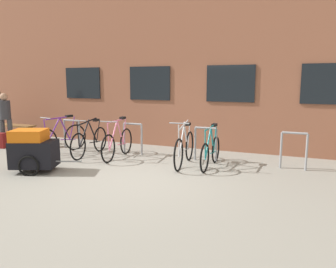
% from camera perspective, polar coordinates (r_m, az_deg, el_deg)
% --- Properties ---
extents(ground_plane, '(42.00, 42.00, 0.00)m').
position_cam_1_polar(ground_plane, '(6.72, -5.72, -7.52)').
color(ground_plane, gray).
extents(storefront_building, '(28.00, 5.87, 6.18)m').
position_cam_1_polar(storefront_building, '(12.21, 8.25, 14.60)').
color(storefront_building, brown).
rests_on(storefront_building, ground).
extents(bike_rack, '(6.58, 0.05, 0.83)m').
position_cam_1_polar(bike_rack, '(8.31, -0.08, -0.66)').
color(bike_rack, gray).
rests_on(bike_rack, ground).
extents(bicycle_silver, '(0.44, 1.76, 1.06)m').
position_cam_1_polar(bicycle_silver, '(7.59, 2.87, -2.47)').
color(bicycle_silver, black).
rests_on(bicycle_silver, ground).
extents(bicycle_pink, '(0.44, 1.72, 1.03)m').
position_cam_1_polar(bicycle_pink, '(8.39, -8.74, -1.50)').
color(bicycle_pink, black).
rests_on(bicycle_pink, ground).
extents(bicycle_purple, '(0.54, 1.66, 1.02)m').
position_cam_1_polar(bicycle_purple, '(9.37, -18.12, -0.67)').
color(bicycle_purple, black).
rests_on(bicycle_purple, ground).
extents(bicycle_teal, '(0.44, 1.60, 0.98)m').
position_cam_1_polar(bicycle_teal, '(7.49, 7.41, -2.93)').
color(bicycle_teal, black).
rests_on(bicycle_teal, ground).
extents(bicycle_black, '(0.44, 1.78, 1.00)m').
position_cam_1_polar(bicycle_black, '(8.83, -13.45, -1.17)').
color(bicycle_black, black).
rests_on(bicycle_black, ground).
extents(bike_trailer, '(1.46, 0.90, 0.93)m').
position_cam_1_polar(bike_trailer, '(7.57, -22.37, -2.58)').
color(bike_trailer, black).
rests_on(bike_trailer, ground).
extents(wooden_bench, '(1.84, 0.40, 0.47)m').
position_cam_1_polar(wooden_bench, '(12.35, -25.56, 0.97)').
color(wooden_bench, brown).
rests_on(wooden_bench, ground).
extents(person_by_bench, '(0.34, 0.32, 1.58)m').
position_cam_1_polar(person_by_bench, '(10.83, -26.44, 2.84)').
color(person_by_bench, '#3F3F42').
rests_on(person_by_bench, ground).
extents(backpack, '(0.31, 0.25, 0.44)m').
position_cam_1_polar(backpack, '(10.66, -27.04, -1.02)').
color(backpack, maroon).
rests_on(backpack, ground).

